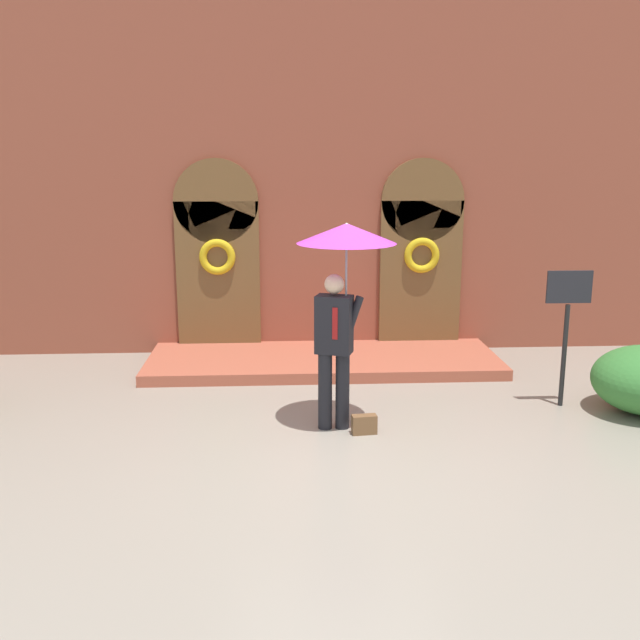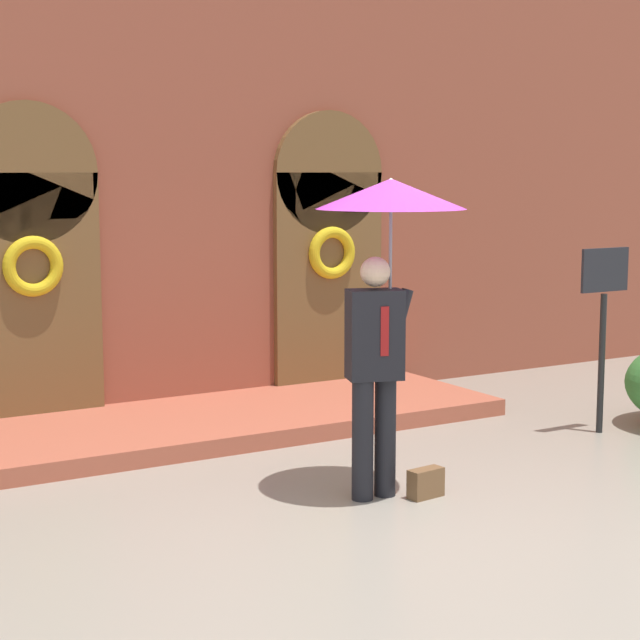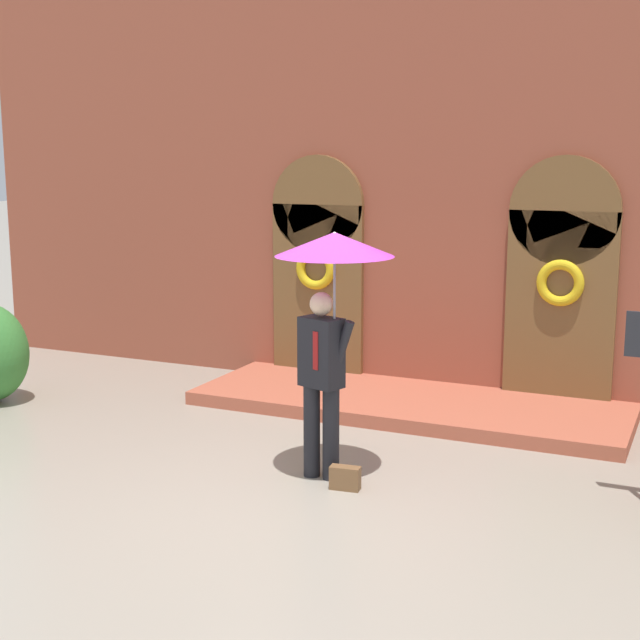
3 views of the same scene
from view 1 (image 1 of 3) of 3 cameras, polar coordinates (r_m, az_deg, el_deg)
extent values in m
plane|color=gray|center=(7.84, 1.60, -10.07)|extent=(80.00, 80.00, 0.00)
cube|color=brown|center=(11.41, -0.07, 11.60)|extent=(14.00, 0.50, 5.60)
cube|color=brown|center=(11.30, -8.13, 3.30)|extent=(1.30, 0.08, 2.40)
cylinder|color=brown|center=(11.17, -8.33, 9.39)|extent=(1.30, 0.08, 1.30)
cube|color=brown|center=(11.47, 8.03, 3.45)|extent=(1.30, 0.08, 2.40)
cylinder|color=brown|center=(11.34, 8.22, 9.44)|extent=(1.30, 0.08, 1.30)
torus|color=gold|center=(11.18, -8.22, 5.01)|extent=(0.56, 0.12, 0.56)
torus|color=gold|center=(11.35, 8.15, 5.13)|extent=(0.56, 0.12, 0.56)
cube|color=#AA523A|center=(10.69, 0.26, -3.29)|extent=(5.20, 1.80, 0.16)
cylinder|color=black|center=(8.19, 0.41, -5.69)|extent=(0.16, 0.16, 0.90)
cylinder|color=black|center=(8.20, 1.81, -5.66)|extent=(0.16, 0.16, 0.90)
cube|color=black|center=(7.98, 1.13, -0.36)|extent=(0.46, 0.36, 0.66)
cube|color=#A51919|center=(7.84, 1.21, -0.30)|extent=(0.06, 0.03, 0.36)
sphere|color=beige|center=(7.89, 1.15, 2.89)|extent=(0.22, 0.22, 0.22)
cylinder|color=black|center=(7.98, 2.71, 0.36)|extent=(0.22, 0.09, 0.46)
cylinder|color=gray|center=(7.90, 2.10, 2.61)|extent=(0.02, 0.02, 0.98)
cone|color=#992893|center=(7.82, 2.14, 6.94)|extent=(1.10, 1.10, 0.22)
cone|color=white|center=(7.82, 2.14, 7.05)|extent=(0.61, 0.61, 0.20)
cube|color=brown|center=(8.15, 3.56, -8.34)|extent=(0.29, 0.15, 0.22)
cylinder|color=black|center=(9.37, 18.93, -2.72)|extent=(0.06, 0.06, 1.30)
cube|color=#232328|center=(9.18, 19.33, 2.52)|extent=(0.56, 0.03, 0.40)
camera|label=2|loc=(3.96, -71.93, -5.63)|focal=60.00mm
camera|label=3|loc=(3.95, 82.30, 1.72)|focal=50.00mm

